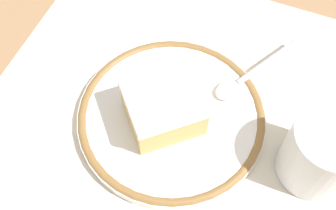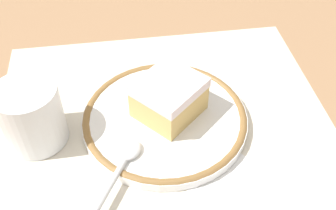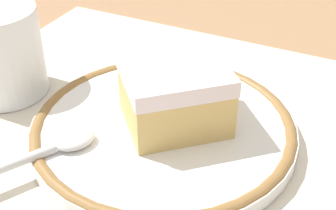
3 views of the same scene
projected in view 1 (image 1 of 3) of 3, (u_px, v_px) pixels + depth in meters
The scene contains 7 objects.
ground_plane at pixel (177, 109), 0.51m from camera, with size 2.40×2.40×0.00m, color #9E7551.
placemat at pixel (177, 109), 0.51m from camera, with size 0.45×0.43×0.00m, color beige.
plate at pixel (168, 116), 0.50m from camera, with size 0.22×0.22×0.02m.
cake_slice at pixel (163, 107), 0.47m from camera, with size 0.11×0.11×0.05m.
spoon at pixel (245, 77), 0.51m from camera, with size 0.08×0.13×0.01m.
cup at pixel (320, 155), 0.44m from camera, with size 0.08×0.08×0.08m.
napkin at pixel (164, 16), 0.58m from camera, with size 0.13×0.13×0.00m, color white.
Camera 1 is at (0.09, -0.24, 0.45)m, focal length 45.51 mm.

